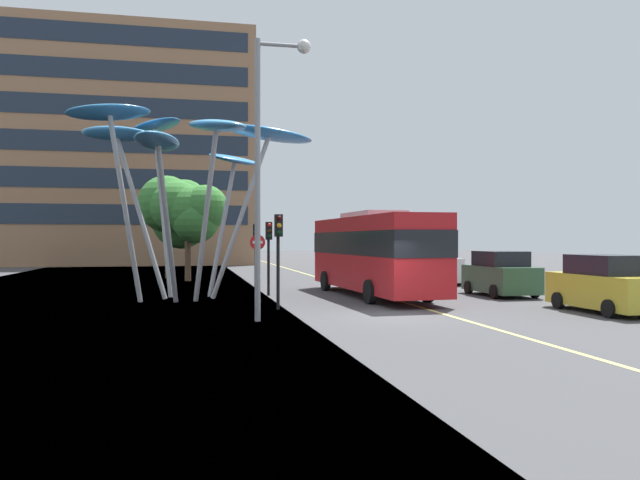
# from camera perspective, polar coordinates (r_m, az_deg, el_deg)

# --- Properties ---
(ground) EXTENTS (120.00, 240.00, 0.10)m
(ground) POSITION_cam_1_polar(r_m,az_deg,el_deg) (20.55, 4.83, -7.14)
(ground) COLOR #424244
(red_bus) EXTENTS (3.07, 11.52, 3.74)m
(red_bus) POSITION_cam_1_polar(r_m,az_deg,el_deg) (27.81, 4.83, -0.94)
(red_bus) COLOR red
(red_bus) RESTS_ON ground
(leaf_sculpture) EXTENTS (10.30, 10.19, 8.04)m
(leaf_sculpture) POSITION_cam_1_polar(r_m,az_deg,el_deg) (26.92, -12.27, 8.49)
(leaf_sculpture) COLOR #9EA0A5
(leaf_sculpture) RESTS_ON ground
(traffic_light_kerb_near) EXTENTS (0.28, 0.42, 3.42)m
(traffic_light_kerb_near) POSITION_cam_1_polar(r_m,az_deg,el_deg) (22.42, -3.81, -0.05)
(traffic_light_kerb_near) COLOR black
(traffic_light_kerb_near) RESTS_ON ground
(traffic_light_kerb_far) EXTENTS (0.28, 0.42, 3.31)m
(traffic_light_kerb_far) POSITION_cam_1_polar(r_m,az_deg,el_deg) (28.09, -4.70, -0.19)
(traffic_light_kerb_far) COLOR black
(traffic_light_kerb_far) RESTS_ON ground
(traffic_light_island_mid) EXTENTS (0.28, 0.42, 3.35)m
(traffic_light_island_mid) POSITION_cam_1_polar(r_m,az_deg,el_deg) (34.03, -5.89, -0.10)
(traffic_light_island_mid) COLOR black
(traffic_light_island_mid) RESTS_ON ground
(car_parked_near) EXTENTS (2.10, 4.54, 1.99)m
(car_parked_near) POSITION_cam_1_polar(r_m,az_deg,el_deg) (23.80, 24.67, -3.76)
(car_parked_near) COLOR gold
(car_parked_near) RESTS_ON ground
(car_parked_mid) EXTENTS (2.10, 4.02, 2.00)m
(car_parked_mid) POSITION_cam_1_polar(r_m,az_deg,el_deg) (29.13, 16.13, -3.06)
(car_parked_mid) COLOR #2D5138
(car_parked_mid) RESTS_ON ground
(car_parked_far) EXTENTS (2.00, 3.92, 2.17)m
(car_parked_far) POSITION_cam_1_polar(r_m,az_deg,el_deg) (35.86, 10.43, -2.34)
(car_parked_far) COLOR silver
(car_parked_far) RESTS_ON ground
(car_side_street) EXTENTS (2.02, 3.98, 2.05)m
(car_side_street) POSITION_cam_1_polar(r_m,az_deg,el_deg) (41.36, 8.38, -2.10)
(car_side_street) COLOR gold
(car_side_street) RESTS_ON ground
(car_far_side) EXTENTS (2.05, 4.16, 2.18)m
(car_far_side) POSITION_cam_1_polar(r_m,az_deg,el_deg) (46.88, 5.55, -1.78)
(car_far_side) COLOR gray
(car_far_side) RESTS_ON ground
(street_lamp) EXTENTS (1.76, 0.44, 8.79)m
(street_lamp) POSITION_cam_1_polar(r_m,az_deg,el_deg) (19.62, -4.67, 8.80)
(street_lamp) COLOR gray
(street_lamp) RESTS_ON ground
(tree_pavement_near) EXTENTS (4.68, 3.91, 6.15)m
(tree_pavement_near) POSITION_cam_1_polar(r_m,az_deg,el_deg) (38.86, -11.74, 2.60)
(tree_pavement_near) COLOR brown
(tree_pavement_near) RESTS_ON ground
(tree_pavement_far) EXTENTS (4.57, 5.01, 6.58)m
(tree_pavement_far) POSITION_cam_1_polar(r_m,az_deg,el_deg) (41.70, -12.87, 2.68)
(tree_pavement_far) COLOR brown
(tree_pavement_far) RESTS_ON ground
(no_entry_sign) EXTENTS (0.60, 0.12, 2.71)m
(no_entry_sign) POSITION_cam_1_polar(r_m,az_deg,el_deg) (24.74, -5.72, -1.63)
(no_entry_sign) COLOR gray
(no_entry_sign) RESTS_ON ground
(backdrop_building) EXTENTS (26.89, 13.37, 23.47)m
(backdrop_building) POSITION_cam_1_polar(r_m,az_deg,el_deg) (68.44, -17.83, 7.79)
(backdrop_building) COLOR #936B4C
(backdrop_building) RESTS_ON ground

